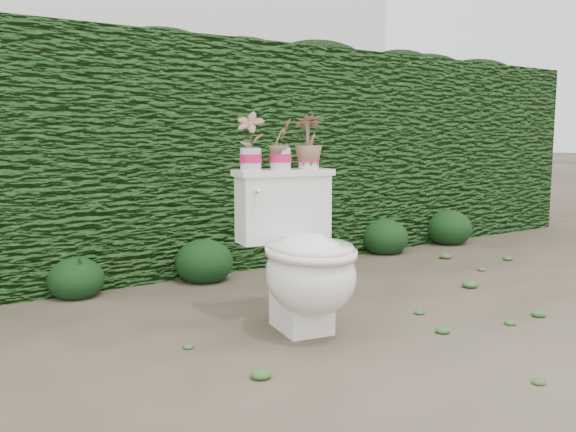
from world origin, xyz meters
TOP-DOWN VIEW (x-y plane):
  - ground at (0.00, 0.00)m, footprint 60.00×60.00m
  - hedge at (0.00, 1.60)m, footprint 8.00×1.00m
  - house_wall at (0.60, 6.00)m, footprint 8.00×3.50m
  - toilet at (-0.11, -0.21)m, footprint 0.57×0.75m
  - potted_plant_left at (-0.24, 0.06)m, footprint 0.17×0.17m
  - potted_plant_center at (-0.08, 0.03)m, footprint 0.16×0.14m
  - potted_plant_right at (0.07, 0.00)m, footprint 0.18×0.18m
  - liriope_clump_2 at (-0.85, 1.07)m, footprint 0.33×0.33m
  - liriope_clump_3 at (-0.04, 1.01)m, footprint 0.38×0.38m
  - liriope_clump_4 at (0.83, 1.03)m, footprint 0.31×0.31m
  - liriope_clump_5 at (1.61, 1.04)m, footprint 0.38×0.38m
  - liriope_clump_6 at (2.37, 1.04)m, footprint 0.41×0.41m

SIDE VIEW (x-z plane):
  - ground at x=0.00m, z-range 0.00..0.00m
  - liriope_clump_4 at x=0.83m, z-range 0.00..0.25m
  - liriope_clump_2 at x=-0.85m, z-range 0.00..0.26m
  - liriope_clump_3 at x=-0.04m, z-range 0.00..0.30m
  - liriope_clump_5 at x=1.61m, z-range 0.00..0.31m
  - liriope_clump_6 at x=2.37m, z-range 0.00..0.33m
  - toilet at x=-0.11m, z-range -0.03..0.74m
  - hedge at x=0.00m, z-range 0.00..1.60m
  - potted_plant_center at x=-0.08m, z-range 0.78..1.02m
  - potted_plant_right at x=0.07m, z-range 0.78..1.04m
  - potted_plant_left at x=-0.24m, z-range 0.78..1.05m
  - house_wall at x=0.60m, z-range 0.00..4.00m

